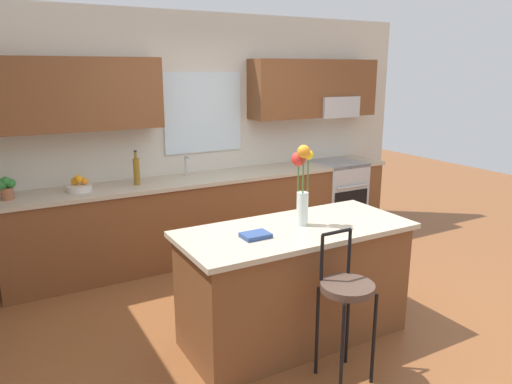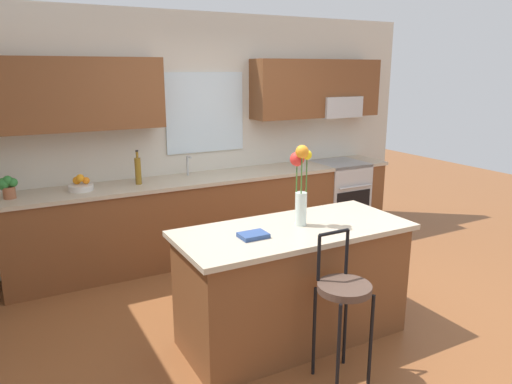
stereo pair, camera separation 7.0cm
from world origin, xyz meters
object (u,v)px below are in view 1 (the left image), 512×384
flower_vase (302,180)px  potted_plant_small (5,187)px  bottle_olive_oil (137,171)px  oven_range (336,196)px  bar_stool_near (346,294)px  fruit_bowl_oranges (79,186)px  cookbook (256,235)px  kitchen_island (295,283)px

flower_vase → potted_plant_small: flower_vase is taller
bottle_olive_oil → oven_range: bearing=-0.5°
bar_stool_near → fruit_bowl_oranges: fruit_bowl_oranges is taller
bar_stool_near → potted_plant_small: (-1.87, 2.59, 0.40)m
flower_vase → fruit_bowl_oranges: bearing=123.8°
bar_stool_near → potted_plant_small: size_ratio=4.83×
fruit_bowl_oranges → oven_range: bearing=-0.5°
flower_vase → bottle_olive_oil: bearing=110.5°
bottle_olive_oil → potted_plant_small: (-1.22, 0.00, -0.03)m
cookbook → bottle_olive_oil: bearing=98.0°
oven_range → cookbook: size_ratio=4.60×
flower_vase → cookbook: 0.56m
potted_plant_small → bar_stool_near: bearing=-54.1°
oven_range → fruit_bowl_oranges: fruit_bowl_oranges is taller
bar_stool_near → fruit_bowl_oranges: bearing=115.4°
bar_stool_near → bottle_olive_oil: (-0.66, 2.58, 0.43)m
kitchen_island → cookbook: 0.60m
kitchen_island → bottle_olive_oil: (-0.66, 1.97, 0.60)m
oven_range → cookbook: cookbook is taller
cookbook → flower_vase: bearing=9.5°
kitchen_island → cookbook: (-0.37, -0.04, 0.47)m
fruit_bowl_oranges → flower_vase: bearing=-56.2°
flower_vase → bottle_olive_oil: (-0.73, 1.94, -0.21)m
cookbook → fruit_bowl_oranges: fruit_bowl_oranges is taller
fruit_bowl_oranges → bottle_olive_oil: size_ratio=0.67×
oven_range → potted_plant_small: potted_plant_small is taller
kitchen_island → oven_range: bearing=44.8°
cookbook → kitchen_island: bearing=6.8°
bar_stool_near → flower_vase: 0.91m
flower_vase → fruit_bowl_oranges: 2.36m
kitchen_island → bottle_olive_oil: 2.16m
kitchen_island → bar_stool_near: bar_stool_near is taller
kitchen_island → potted_plant_small: 2.78m
oven_range → fruit_bowl_oranges: size_ratio=3.83×
bar_stool_near → potted_plant_small: potted_plant_small is taller
kitchen_island → potted_plant_small: potted_plant_small is taller
oven_range → kitchen_island: bearing=-135.2°
kitchen_island → flower_vase: 0.82m
flower_vase → potted_plant_small: 2.76m
fruit_bowl_oranges → bottle_olive_oil: bearing=-0.5°
bar_stool_near → bottle_olive_oil: bearing=104.3°
bar_stool_near → bottle_olive_oil: bottle_olive_oil is taller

